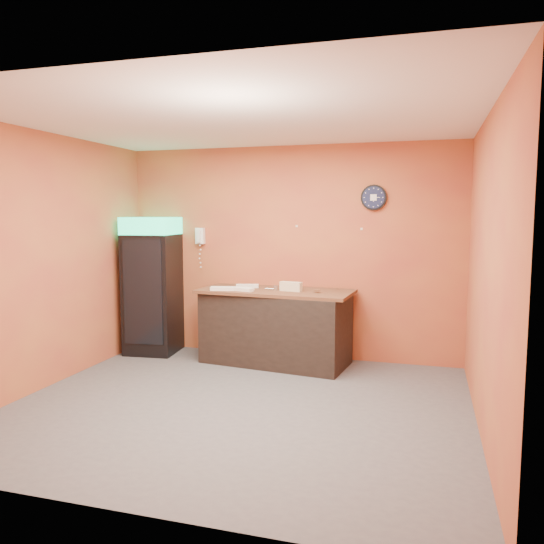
% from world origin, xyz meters
% --- Properties ---
extents(floor, '(4.50, 4.50, 0.00)m').
position_xyz_m(floor, '(0.00, 0.00, 0.00)').
color(floor, '#47474C').
rests_on(floor, ground).
extents(back_wall, '(4.50, 0.02, 2.80)m').
position_xyz_m(back_wall, '(0.00, 2.00, 1.40)').
color(back_wall, '#B96934').
rests_on(back_wall, floor).
extents(left_wall, '(0.02, 4.00, 2.80)m').
position_xyz_m(left_wall, '(-2.25, 0.00, 1.40)').
color(left_wall, '#B96934').
rests_on(left_wall, floor).
extents(right_wall, '(0.02, 4.00, 2.80)m').
position_xyz_m(right_wall, '(2.25, 0.00, 1.40)').
color(right_wall, '#B96934').
rests_on(right_wall, floor).
extents(ceiling, '(4.50, 4.00, 0.02)m').
position_xyz_m(ceiling, '(0.00, 0.00, 2.80)').
color(ceiling, white).
rests_on(ceiling, back_wall).
extents(beverage_cooler, '(0.71, 0.72, 1.87)m').
position_xyz_m(beverage_cooler, '(-1.85, 1.61, 0.91)').
color(beverage_cooler, black).
rests_on(beverage_cooler, floor).
extents(prep_counter, '(1.91, 1.03, 0.91)m').
position_xyz_m(prep_counter, '(-0.07, 1.60, 0.45)').
color(prep_counter, black).
rests_on(prep_counter, floor).
extents(wall_clock, '(0.32, 0.06, 0.32)m').
position_xyz_m(wall_clock, '(1.10, 1.97, 2.12)').
color(wall_clock, black).
rests_on(wall_clock, back_wall).
extents(wall_phone, '(0.12, 0.11, 0.22)m').
position_xyz_m(wall_phone, '(-1.27, 1.95, 1.61)').
color(wall_phone, white).
rests_on(wall_phone, back_wall).
extents(butcher_paper, '(2.00, 0.97, 0.04)m').
position_xyz_m(butcher_paper, '(-0.07, 1.60, 0.93)').
color(butcher_paper, brown).
rests_on(butcher_paper, prep_counter).
extents(sub_roll_stack, '(0.29, 0.14, 0.12)m').
position_xyz_m(sub_roll_stack, '(0.14, 1.54, 1.01)').
color(sub_roll_stack, beige).
rests_on(sub_roll_stack, butcher_paper).
extents(wrapped_sandwich_left, '(0.32, 0.19, 0.04)m').
position_xyz_m(wrapped_sandwich_left, '(-0.71, 1.37, 0.97)').
color(wrapped_sandwich_left, white).
rests_on(wrapped_sandwich_left, butcher_paper).
extents(wrapped_sandwich_mid, '(0.30, 0.18, 0.04)m').
position_xyz_m(wrapped_sandwich_mid, '(-0.45, 1.40, 0.97)').
color(wrapped_sandwich_mid, white).
rests_on(wrapped_sandwich_mid, butcher_paper).
extents(wrapped_sandwich_right, '(0.31, 0.19, 0.04)m').
position_xyz_m(wrapped_sandwich_right, '(-0.49, 1.69, 0.97)').
color(wrapped_sandwich_right, white).
rests_on(wrapped_sandwich_right, butcher_paper).
extents(kitchen_tool, '(0.06, 0.06, 0.06)m').
position_xyz_m(kitchen_tool, '(-0.07, 1.60, 0.98)').
color(kitchen_tool, silver).
rests_on(kitchen_tool, butcher_paper).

